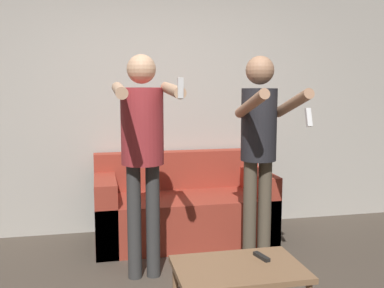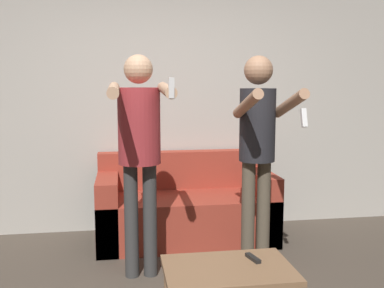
{
  "view_description": "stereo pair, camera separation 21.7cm",
  "coord_description": "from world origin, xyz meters",
  "views": [
    {
      "loc": [
        -0.61,
        -2.63,
        1.54
      ],
      "look_at": [
        0.21,
        1.18,
        1.01
      ],
      "focal_mm": 42.0,
      "sensor_mm": 36.0,
      "label": 1
    },
    {
      "loc": [
        -0.4,
        -2.67,
        1.54
      ],
      "look_at": [
        0.21,
        1.18,
        1.01
      ],
      "focal_mm": 42.0,
      "sensor_mm": 36.0,
      "label": 2
    }
  ],
  "objects": [
    {
      "name": "remote_on_table",
      "position": [
        0.43,
        0.04,
        0.4
      ],
      "size": [
        0.07,
        0.15,
        0.02
      ],
      "color": "black",
      "rests_on": "coffee_table"
    },
    {
      "name": "person_standing_left",
      "position": [
        -0.26,
        0.77,
        1.12
      ],
      "size": [
        0.45,
        0.79,
        1.76
      ],
      "color": "#383838",
      "rests_on": "ground_plane"
    },
    {
      "name": "coffee_table",
      "position": [
        0.25,
        -0.05,
        0.35
      ],
      "size": [
        0.81,
        0.55,
        0.39
      ],
      "color": "#846042",
      "rests_on": "ground_plane"
    },
    {
      "name": "person_standing_right",
      "position": [
        0.68,
        0.77,
        1.1
      ],
      "size": [
        0.41,
        0.71,
        1.76
      ],
      "color": "brown",
      "rests_on": "ground_plane"
    },
    {
      "name": "couch",
      "position": [
        0.21,
        1.6,
        0.3
      ],
      "size": [
        1.71,
        0.8,
        0.84
      ],
      "color": "#9E3828",
      "rests_on": "ground_plane"
    },
    {
      "name": "wall_back",
      "position": [
        0.0,
        2.03,
        1.35
      ],
      "size": [
        6.4,
        0.06,
        2.7
      ],
      "color": "#B7B2A8",
      "rests_on": "ground_plane"
    }
  ]
}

